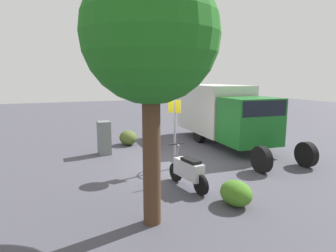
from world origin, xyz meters
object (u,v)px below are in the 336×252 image
box_truck_near (223,111)px  bike_rack_hoop (150,175)px  motorcycle (188,170)px  street_tree (150,37)px  utility_cabinet (104,138)px  stop_sign (175,108)px

box_truck_near → bike_rack_hoop: size_ratio=9.37×
motorcycle → street_tree: street_tree is taller
street_tree → box_truck_near: bearing=-43.5°
box_truck_near → motorcycle: bearing=-38.9°
motorcycle → utility_cabinet: 4.92m
bike_rack_hoop → stop_sign: bearing=-70.8°
motorcycle → utility_cabinet: utility_cabinet is taller
motorcycle → stop_sign: bearing=-20.7°
stop_sign → street_tree: size_ratio=0.60×
street_tree → utility_cabinet: size_ratio=3.90×
motorcycle → street_tree: bearing=123.5°
motorcycle → bike_rack_hoop: size_ratio=2.12×
box_truck_near → motorcycle: 6.14m
box_truck_near → motorcycle: size_ratio=4.42×
utility_cabinet → box_truck_near: bearing=-91.8°
street_tree → utility_cabinet: street_tree is taller
stop_sign → utility_cabinet: 3.72m
stop_sign → bike_rack_hoop: 2.40m
box_truck_near → street_tree: street_tree is taller
motorcycle → bike_rack_hoop: 1.69m
street_tree → bike_rack_hoop: street_tree is taller
bike_rack_hoop → motorcycle: bearing=-155.6°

